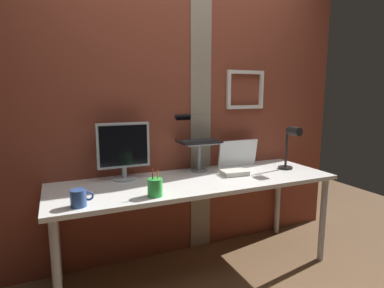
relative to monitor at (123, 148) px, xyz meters
name	(u,v)px	position (x,y,z in m)	size (l,w,h in m)	color
ground_plane	(201,275)	(0.49, -0.31, -0.96)	(6.00, 6.00, 0.00)	brown
brick_wall_back	(177,96)	(0.49, 0.18, 0.38)	(3.14, 0.16, 2.67)	brown
desk	(197,188)	(0.49, -0.22, -0.30)	(2.09, 0.68, 0.72)	white
monitor	(123,148)	(0.00, 0.00, 0.00)	(0.38, 0.18, 0.42)	#ADB2B7
laptop_stand	(199,152)	(0.61, 0.00, -0.07)	(0.28, 0.22, 0.24)	gray
laptop	(195,134)	(0.61, 0.08, 0.06)	(0.33, 0.30, 0.22)	black
whiteboard_panel	(238,153)	(0.99, 0.02, -0.12)	(0.37, 0.02, 0.23)	white
desk_lamp	(291,143)	(1.31, -0.27, -0.01)	(0.12, 0.20, 0.36)	black
pen_cup	(155,187)	(0.10, -0.46, -0.18)	(0.09, 0.09, 0.17)	green
coffee_mug	(79,198)	(-0.35, -0.46, -0.19)	(0.13, 0.09, 0.10)	#2D4C8C
paper_clutter_stack	(235,173)	(0.81, -0.22, -0.22)	(0.20, 0.14, 0.04)	silver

